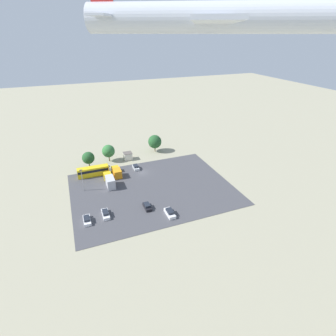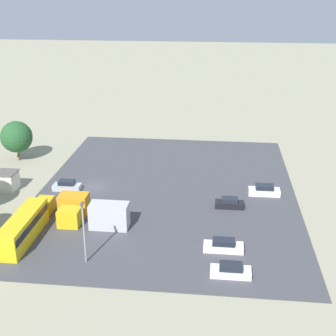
{
  "view_description": "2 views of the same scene",
  "coord_description": "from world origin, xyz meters",
  "views": [
    {
      "loc": [
        21.81,
        81.1,
        45.54
      ],
      "look_at": [
        2.36,
        31.56,
        17.76
      ],
      "focal_mm": 28.0,
      "sensor_mm": 36.0,
      "label": 1
    },
    {
      "loc": [
        65.58,
        19.13,
        29.93
      ],
      "look_at": [
        5.6,
        12.5,
        6.08
      ],
      "focal_mm": 50.0,
      "sensor_mm": 36.0,
      "label": 2
    }
  ],
  "objects": [
    {
      "name": "parked_car_4",
      "position": [
        -0.16,
        26.54,
        0.75
      ],
      "size": [
        1.92,
        4.72,
        1.6
      ],
      "rotation": [
        0.0,
        0.0,
        3.14
      ],
      "color": "silver",
      "rests_on": "ground"
    },
    {
      "name": "light_pole_lot_centre",
      "position": [
        20.85,
        4.7,
        4.27
      ],
      "size": [
        0.9,
        0.28,
        7.52
      ],
      "color": "gray",
      "rests_on": "ground"
    },
    {
      "name": "parked_truck_0",
      "position": [
        12.41,
        4.04,
        1.62
      ],
      "size": [
        2.55,
        9.3,
        3.36
      ],
      "rotation": [
        0.0,
        0.0,
        3.14
      ],
      "color": "gold",
      "rests_on": "ground"
    },
    {
      "name": "tree_near_shed",
      "position": [
        -10.54,
        -16.51,
        4.45
      ],
      "size": [
        5.63,
        5.63,
        7.26
      ],
      "color": "brown",
      "rests_on": "ground"
    },
    {
      "name": "bus",
      "position": [
        16.7,
        -4.33,
        1.86
      ],
      "size": [
        10.77,
        2.59,
        3.3
      ],
      "rotation": [
        0.0,
        0.0,
        1.57
      ],
      "color": "gold",
      "rests_on": "ground"
    },
    {
      "name": "ground_plane",
      "position": [
        0.0,
        0.0,
        0.0
      ],
      "size": [
        400.0,
        400.0,
        0.0
      ],
      "primitive_type": "plane",
      "color": "gray"
    },
    {
      "name": "shed_building",
      "position": [
        2.12,
        -13.02,
        1.46
      ],
      "size": [
        3.35,
        3.13,
        2.91
      ],
      "color": "silver",
      "rests_on": "ground"
    },
    {
      "name": "parked_car_1",
      "position": [
        21.69,
        21.19,
        0.68
      ],
      "size": [
        1.84,
        4.48,
        1.44
      ],
      "color": "silver",
      "rests_on": "ground"
    },
    {
      "name": "parked_car_0",
      "position": [
        1.39,
        -3.74,
        0.73
      ],
      "size": [
        1.79,
        4.26,
        1.55
      ],
      "rotation": [
        0.0,
        0.0,
        3.14
      ],
      "color": "#ADB2B7",
      "rests_on": "ground"
    },
    {
      "name": "parking_lot_surface",
      "position": [
        0.0,
        11.74,
        0.04
      ],
      "size": [
        50.86,
        39.05,
        0.08
      ],
      "color": "#424247",
      "rests_on": "ground"
    },
    {
      "name": "parked_car_3",
      "position": [
        16.59,
        20.4,
        0.7
      ],
      "size": [
        1.77,
        4.77,
        1.5
      ],
      "rotation": [
        0.0,
        0.0,
        3.14
      ],
      "color": "silver",
      "rests_on": "ground"
    },
    {
      "name": "parked_car_2",
      "position": [
        4.78,
        21.25,
        0.69
      ],
      "size": [
        1.72,
        4.09,
        1.46
      ],
      "color": "black",
      "rests_on": "ground"
    },
    {
      "name": "parked_truck_1",
      "position": [
        8.94,
        -1.46,
        1.36
      ],
      "size": [
        2.56,
        7.3,
        2.8
      ],
      "rotation": [
        0.0,
        0.0,
        3.14
      ],
      "color": "gold",
      "rests_on": "ground"
    }
  ]
}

